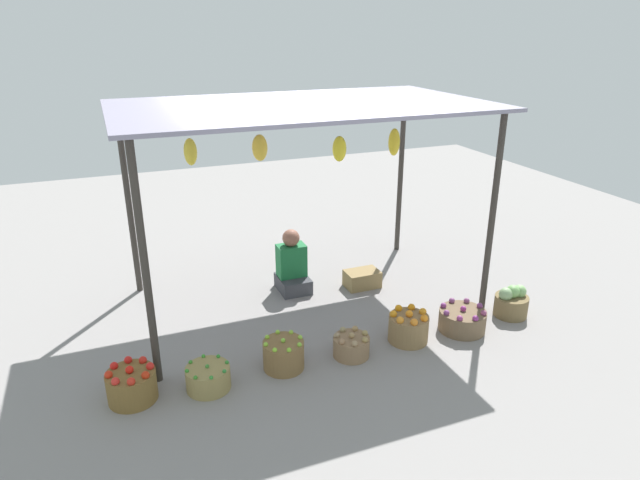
{
  "coord_description": "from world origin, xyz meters",
  "views": [
    {
      "loc": [
        -2.01,
        -5.54,
        3.08
      ],
      "look_at": [
        0.0,
        -0.5,
        0.95
      ],
      "focal_mm": 31.08,
      "sensor_mm": 36.0,
      "label": 1
    }
  ],
  "objects_px": {
    "vendor_person": "(292,267)",
    "basket_red_tomatoes": "(132,385)",
    "basket_oranges": "(408,327)",
    "basket_potatoes": "(351,346)",
    "basket_cabbages": "(511,303)",
    "basket_purple_onions": "(462,320)",
    "basket_limes": "(284,354)",
    "wooden_crate_near_vendor": "(362,279)",
    "basket_green_chilies": "(208,378)"
  },
  "relations": [
    {
      "from": "vendor_person",
      "to": "basket_red_tomatoes",
      "type": "height_order",
      "value": "vendor_person"
    },
    {
      "from": "basket_oranges",
      "to": "basket_potatoes",
      "type": "bearing_deg",
      "value": -176.54
    },
    {
      "from": "basket_red_tomatoes",
      "to": "basket_cabbages",
      "type": "bearing_deg",
      "value": -0.1
    },
    {
      "from": "vendor_person",
      "to": "basket_cabbages",
      "type": "xyz_separation_m",
      "value": [
        2.07,
        -1.53,
        -0.14
      ]
    },
    {
      "from": "basket_purple_onions",
      "to": "basket_cabbages",
      "type": "xyz_separation_m",
      "value": [
        0.7,
        0.06,
        0.04
      ]
    },
    {
      "from": "basket_oranges",
      "to": "basket_limes",
      "type": "bearing_deg",
      "value": 179.5
    },
    {
      "from": "basket_red_tomatoes",
      "to": "wooden_crate_near_vendor",
      "type": "distance_m",
      "value": 3.11
    },
    {
      "from": "basket_green_chilies",
      "to": "basket_oranges",
      "type": "bearing_deg",
      "value": 1.15
    },
    {
      "from": "basket_limes",
      "to": "basket_potatoes",
      "type": "bearing_deg",
      "value": -4.35
    },
    {
      "from": "basket_limes",
      "to": "wooden_crate_near_vendor",
      "type": "relative_size",
      "value": 0.94
    },
    {
      "from": "basket_potatoes",
      "to": "wooden_crate_near_vendor",
      "type": "height_order",
      "value": "basket_potatoes"
    },
    {
      "from": "basket_green_chilies",
      "to": "basket_limes",
      "type": "bearing_deg",
      "value": 4.2
    },
    {
      "from": "vendor_person",
      "to": "basket_purple_onions",
      "type": "bearing_deg",
      "value": -49.25
    },
    {
      "from": "basket_limes",
      "to": "basket_oranges",
      "type": "relative_size",
      "value": 0.95
    },
    {
      "from": "basket_green_chilies",
      "to": "basket_oranges",
      "type": "xyz_separation_m",
      "value": [
        2.08,
        0.04,
        0.04
      ]
    },
    {
      "from": "basket_red_tomatoes",
      "to": "basket_oranges",
      "type": "relative_size",
      "value": 1.03
    },
    {
      "from": "vendor_person",
      "to": "basket_limes",
      "type": "height_order",
      "value": "vendor_person"
    },
    {
      "from": "basket_purple_onions",
      "to": "basket_green_chilies",
      "type": "bearing_deg",
      "value": -179.68
    },
    {
      "from": "basket_red_tomatoes",
      "to": "basket_potatoes",
      "type": "bearing_deg",
      "value": -2.35
    },
    {
      "from": "basket_oranges",
      "to": "wooden_crate_near_vendor",
      "type": "relative_size",
      "value": 0.98
    },
    {
      "from": "basket_potatoes",
      "to": "basket_oranges",
      "type": "height_order",
      "value": "basket_oranges"
    },
    {
      "from": "basket_green_chilies",
      "to": "basket_red_tomatoes",
      "type": "bearing_deg",
      "value": 172.41
    },
    {
      "from": "basket_red_tomatoes",
      "to": "basket_potatoes",
      "type": "distance_m",
      "value": 2.07
    },
    {
      "from": "basket_green_chilies",
      "to": "basket_limes",
      "type": "relative_size",
      "value": 1.02
    },
    {
      "from": "basket_potatoes",
      "to": "basket_purple_onions",
      "type": "relative_size",
      "value": 0.73
    },
    {
      "from": "basket_cabbages",
      "to": "wooden_crate_near_vendor",
      "type": "distance_m",
      "value": 1.78
    },
    {
      "from": "basket_green_chilies",
      "to": "basket_purple_onions",
      "type": "xyz_separation_m",
      "value": [
        2.73,
        0.02,
        0.01
      ]
    },
    {
      "from": "basket_purple_onions",
      "to": "basket_cabbages",
      "type": "height_order",
      "value": "basket_cabbages"
    },
    {
      "from": "vendor_person",
      "to": "basket_oranges",
      "type": "distance_m",
      "value": 1.73
    },
    {
      "from": "basket_red_tomatoes",
      "to": "basket_green_chilies",
      "type": "relative_size",
      "value": 1.06
    },
    {
      "from": "basket_limes",
      "to": "basket_potatoes",
      "type": "relative_size",
      "value": 1.09
    },
    {
      "from": "vendor_person",
      "to": "basket_red_tomatoes",
      "type": "distance_m",
      "value": 2.52
    },
    {
      "from": "basket_purple_onions",
      "to": "basket_oranges",
      "type": "bearing_deg",
      "value": 177.65
    },
    {
      "from": "basket_green_chilies",
      "to": "basket_purple_onions",
      "type": "distance_m",
      "value": 2.73
    },
    {
      "from": "basket_cabbages",
      "to": "wooden_crate_near_vendor",
      "type": "xyz_separation_m",
      "value": [
        -1.24,
        1.28,
        -0.05
      ]
    },
    {
      "from": "vendor_person",
      "to": "basket_red_tomatoes",
      "type": "bearing_deg",
      "value": -142.76
    },
    {
      "from": "basket_green_chilies",
      "to": "basket_purple_onions",
      "type": "height_order",
      "value": "basket_purple_onions"
    },
    {
      "from": "vendor_person",
      "to": "basket_potatoes",
      "type": "distance_m",
      "value": 1.62
    },
    {
      "from": "basket_red_tomatoes",
      "to": "basket_limes",
      "type": "relative_size",
      "value": 1.08
    },
    {
      "from": "basket_purple_onions",
      "to": "wooden_crate_near_vendor",
      "type": "bearing_deg",
      "value": 111.86
    },
    {
      "from": "basket_red_tomatoes",
      "to": "basket_purple_onions",
      "type": "bearing_deg",
      "value": -1.2
    },
    {
      "from": "basket_oranges",
      "to": "basket_cabbages",
      "type": "xyz_separation_m",
      "value": [
        1.34,
        0.04,
        0.01
      ]
    },
    {
      "from": "vendor_person",
      "to": "basket_potatoes",
      "type": "xyz_separation_m",
      "value": [
        0.06,
        -1.61,
        -0.19
      ]
    },
    {
      "from": "vendor_person",
      "to": "basket_green_chilies",
      "type": "height_order",
      "value": "vendor_person"
    },
    {
      "from": "vendor_person",
      "to": "basket_potatoes",
      "type": "relative_size",
      "value": 2.15
    },
    {
      "from": "basket_red_tomatoes",
      "to": "basket_oranges",
      "type": "height_order",
      "value": "basket_oranges"
    },
    {
      "from": "basket_red_tomatoes",
      "to": "basket_green_chilies",
      "type": "height_order",
      "value": "basket_red_tomatoes"
    },
    {
      "from": "basket_oranges",
      "to": "basket_purple_onions",
      "type": "height_order",
      "value": "basket_oranges"
    },
    {
      "from": "basket_limes",
      "to": "basket_cabbages",
      "type": "xyz_separation_m",
      "value": [
        2.7,
        0.03,
        0.01
      ]
    },
    {
      "from": "basket_red_tomatoes",
      "to": "basket_potatoes",
      "type": "xyz_separation_m",
      "value": [
        2.07,
        -0.08,
        -0.04
      ]
    }
  ]
}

